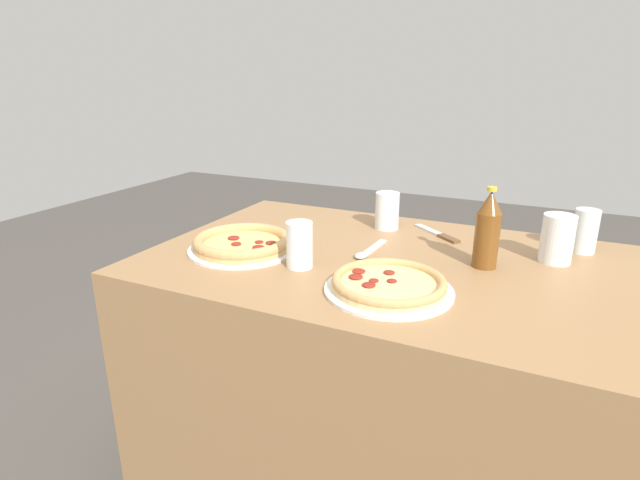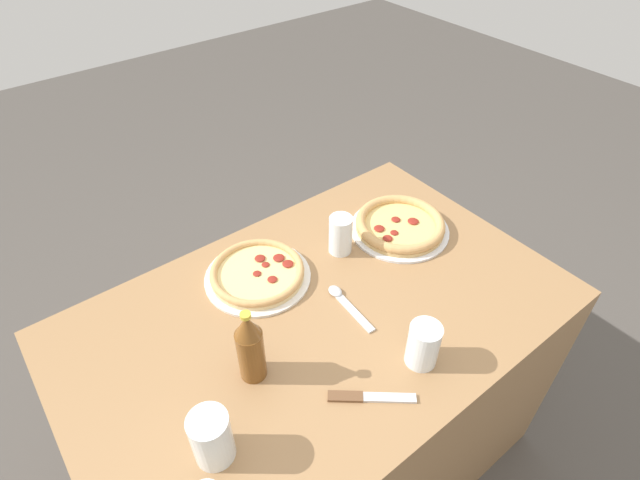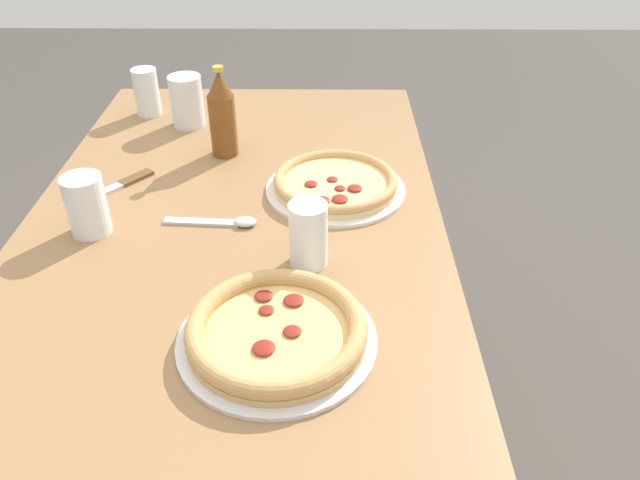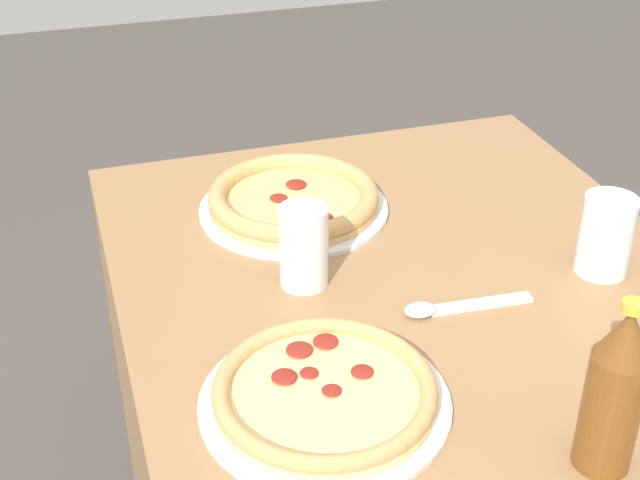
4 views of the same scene
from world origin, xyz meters
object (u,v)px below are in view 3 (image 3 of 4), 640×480
(pizza_salami, at_px, (277,332))
(glass_water, at_px, (187,103))
(knife, at_px, (117,186))
(glass_iced_tea, at_px, (87,208))
(glass_lemonade, at_px, (147,94))
(pizza_veggie, at_px, (336,184))
(spoon, at_px, (226,222))
(beer_bottle, at_px, (222,114))
(glass_cola, at_px, (308,237))

(pizza_salami, distance_m, glass_water, 0.84)
(glass_water, height_order, knife, glass_water)
(knife, bearing_deg, glass_iced_tea, -0.19)
(glass_lemonade, height_order, knife, glass_lemonade)
(glass_iced_tea, bearing_deg, glass_lemonade, -177.77)
(pizza_veggie, distance_m, pizza_salami, 0.46)
(glass_iced_tea, xyz_separation_m, spoon, (-0.03, 0.25, -0.05))
(glass_lemonade, relative_size, glass_water, 0.95)
(pizza_veggie, distance_m, glass_water, 0.50)
(glass_lemonade, distance_m, spoon, 0.60)
(pizza_salami, xyz_separation_m, knife, (-0.46, -0.37, -0.02))
(beer_bottle, bearing_deg, glass_cola, 25.64)
(spoon, bearing_deg, glass_water, -161.62)
(pizza_veggie, relative_size, knife, 1.77)
(glass_cola, bearing_deg, glass_lemonade, -146.38)
(glass_cola, height_order, spoon, glass_cola)
(glass_lemonade, bearing_deg, beer_bottle, 45.20)
(pizza_veggie, xyz_separation_m, beer_bottle, (-0.17, -0.25, 0.08))
(beer_bottle, bearing_deg, glass_iced_tea, -32.46)
(glass_cola, distance_m, beer_bottle, 0.47)
(glass_lemonade, bearing_deg, pizza_veggie, 50.37)
(glass_iced_tea, xyz_separation_m, glass_water, (-0.49, 0.10, 0.01))
(pizza_veggie, xyz_separation_m, glass_lemonade, (-0.40, -0.49, 0.04))
(pizza_veggie, distance_m, glass_iced_tea, 0.49)
(glass_iced_tea, height_order, beer_bottle, beer_bottle)
(beer_bottle, distance_m, knife, 0.28)
(pizza_salami, distance_m, beer_bottle, 0.65)
(glass_water, bearing_deg, glass_lemonade, -120.10)
(glass_cola, relative_size, knife, 0.72)
(glass_lemonade, relative_size, glass_iced_tea, 1.04)
(pizza_salami, bearing_deg, glass_water, -160.74)
(glass_iced_tea, height_order, glass_water, glass_water)
(pizza_salami, height_order, knife, pizza_salami)
(glass_lemonade, distance_m, glass_iced_tea, 0.56)
(pizza_salami, xyz_separation_m, glass_water, (-0.79, -0.28, 0.04))
(glass_iced_tea, distance_m, spoon, 0.26)
(glass_iced_tea, distance_m, glass_water, 0.50)
(glass_iced_tea, xyz_separation_m, beer_bottle, (-0.33, 0.21, 0.05))
(knife, bearing_deg, glass_lemonade, -176.75)
(pizza_salami, height_order, glass_water, glass_water)
(pizza_salami, relative_size, beer_bottle, 1.45)
(glass_iced_tea, bearing_deg, beer_bottle, 147.54)
(glass_iced_tea, xyz_separation_m, glass_cola, (0.10, 0.41, 0.00))
(glass_cola, height_order, knife, glass_cola)
(pizza_veggie, relative_size, beer_bottle, 1.41)
(pizza_salami, relative_size, glass_cola, 2.54)
(glass_lemonade, xyz_separation_m, glass_water, (0.07, 0.12, 0.00))
(pizza_veggie, distance_m, beer_bottle, 0.32)
(pizza_veggie, height_order, knife, pizza_veggie)
(beer_bottle, bearing_deg, spoon, 7.62)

